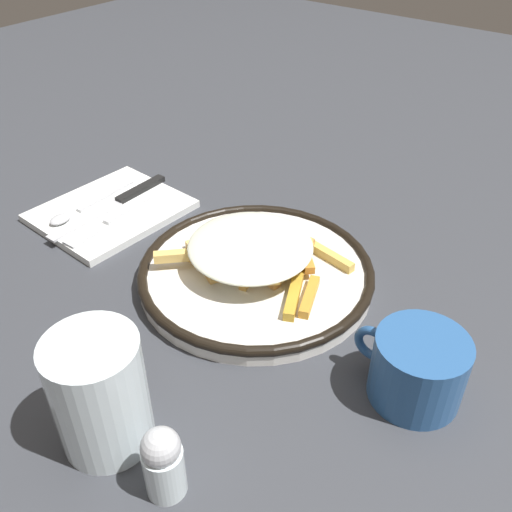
# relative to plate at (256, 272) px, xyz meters

# --- Properties ---
(ground_plane) EXTENTS (2.60, 2.60, 0.00)m
(ground_plane) POSITION_rel_plate_xyz_m (0.00, 0.00, -0.01)
(ground_plane) COLOR #34363C
(plate) EXTENTS (0.29, 0.29, 0.02)m
(plate) POSITION_rel_plate_xyz_m (0.00, 0.00, 0.00)
(plate) COLOR silver
(plate) RESTS_ON ground_plane
(fries_heap) EXTENTS (0.21, 0.21, 0.04)m
(fries_heap) POSITION_rel_plate_xyz_m (0.01, -0.00, 0.03)
(fries_heap) COLOR #C5882C
(fries_heap) RESTS_ON plate
(napkin) EXTENTS (0.18, 0.21, 0.01)m
(napkin) POSITION_rel_plate_xyz_m (0.26, 0.01, -0.01)
(napkin) COLOR silver
(napkin) RESTS_ON ground_plane
(fork) EXTENTS (0.02, 0.18, 0.00)m
(fork) POSITION_rel_plate_xyz_m (0.23, 0.02, 0.00)
(fork) COLOR silver
(fork) RESTS_ON napkin
(knife) EXTENTS (0.02, 0.21, 0.01)m
(knife) POSITION_rel_plate_xyz_m (0.26, -0.01, 0.00)
(knife) COLOR black
(knife) RESTS_ON napkin
(spoon) EXTENTS (0.02, 0.15, 0.01)m
(spoon) POSITION_rel_plate_xyz_m (0.29, 0.04, 0.00)
(spoon) COLOR silver
(spoon) RESTS_ON napkin
(water_glass) EXTENTS (0.08, 0.08, 0.12)m
(water_glass) POSITION_rel_plate_xyz_m (-0.03, 0.26, 0.05)
(water_glass) COLOR silver
(water_glass) RESTS_ON ground_plane
(coffee_mug) EXTENTS (0.11, 0.09, 0.07)m
(coffee_mug) POSITION_rel_plate_xyz_m (-0.23, 0.05, 0.02)
(coffee_mug) COLOR #2A5791
(coffee_mug) RESTS_ON ground_plane
(salt_shaker) EXTENTS (0.03, 0.03, 0.07)m
(salt_shaker) POSITION_rel_plate_xyz_m (-0.11, 0.27, 0.02)
(salt_shaker) COLOR silver
(salt_shaker) RESTS_ON ground_plane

